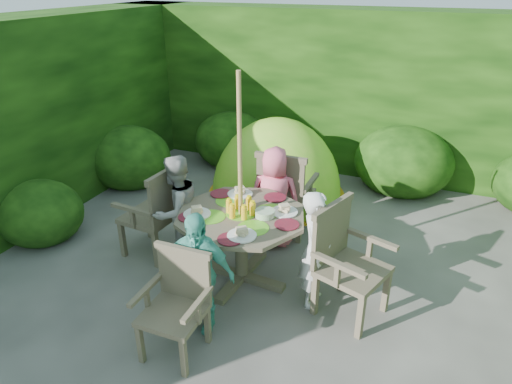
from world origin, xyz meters
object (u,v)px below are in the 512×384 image
at_px(parasol_pole, 240,185).
at_px(child_left, 177,211).
at_px(patio_table, 241,225).
at_px(garden_chair_back, 285,192).
at_px(child_right, 315,249).
at_px(garden_chair_front, 177,302).
at_px(garden_chair_left, 156,211).
at_px(child_back, 274,198).
at_px(child_front, 197,272).
at_px(dome_tent, 276,195).
at_px(garden_chair_right, 345,260).

relative_size(parasol_pole, child_left, 1.75).
relative_size(patio_table, parasol_pole, 0.66).
height_order(garden_chair_back, child_left, child_left).
bearing_deg(patio_table, child_left, 175.23).
xyz_separation_m(patio_table, child_right, (0.79, -0.07, -0.06)).
relative_size(garden_chair_back, child_left, 0.84).
relative_size(parasol_pole, garden_chair_front, 2.48).
xyz_separation_m(garden_chair_left, child_back, (1.15, 0.70, 0.06)).
relative_size(garden_chair_back, garden_chair_front, 1.20).
distance_m(patio_table, child_front, 0.80).
xyz_separation_m(parasol_pole, child_left, (-0.80, 0.07, -0.47)).
relative_size(garden_chair_back, dome_tent, 0.46).
xyz_separation_m(child_left, dome_tent, (0.43, 2.00, -0.63)).
xyz_separation_m(child_right, child_left, (-1.59, 0.14, 0.03)).
relative_size(garden_chair_left, child_right, 0.86).
xyz_separation_m(garden_chair_back, child_front, (-0.17, -1.88, 0.02)).
relative_size(garden_chair_right, child_back, 0.86).
bearing_deg(dome_tent, garden_chair_right, -62.37).
bearing_deg(dome_tent, patio_table, -86.50).
height_order(garden_chair_front, dome_tent, dome_tent).
relative_size(garden_chair_back, child_front, 0.90).
height_order(patio_table, dome_tent, dome_tent).
bearing_deg(garden_chair_back, dome_tent, -64.25).
bearing_deg(garden_chair_back, garden_chair_left, 40.54).
height_order(garden_chair_back, child_back, child_back).
distance_m(child_back, dome_tent, 1.47).
relative_size(child_right, child_back, 0.98).
bearing_deg(dome_tent, garden_chair_left, -116.69).
height_order(garden_chair_right, garden_chair_front, garden_chair_right).
relative_size(parasol_pole, child_right, 1.83).
bearing_deg(garden_chair_right, child_back, 68.90).
bearing_deg(child_back, child_right, 116.10).
distance_m(garden_chair_front, child_front, 0.32).
relative_size(garden_chair_right, garden_chair_front, 1.18).
distance_m(child_front, dome_tent, 2.94).
bearing_deg(child_front, garden_chair_back, 79.32).
height_order(garden_chair_right, child_back, child_back).
relative_size(garden_chair_left, child_back, 0.84).
relative_size(parasol_pole, garden_chair_left, 2.13).
relative_size(child_right, dome_tent, 0.52).
bearing_deg(patio_table, garden_chair_right, -3.68).
bearing_deg(child_back, garden_chair_front, 70.88).
xyz_separation_m(garden_chair_front, child_left, (-0.70, 1.16, 0.15)).
bearing_deg(patio_table, garden_chair_left, 175.19).
xyz_separation_m(child_front, dome_tent, (-0.29, 2.86, -0.59)).
xyz_separation_m(patio_table, garden_chair_left, (-1.09, 0.09, -0.11)).
bearing_deg(child_left, garden_chair_back, 154.17).
xyz_separation_m(garden_chair_right, child_right, (-0.29, 0.00, 0.04)).
xyz_separation_m(parasol_pole, child_right, (0.80, -0.07, -0.50)).
bearing_deg(parasol_pole, garden_chair_left, 175.13).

